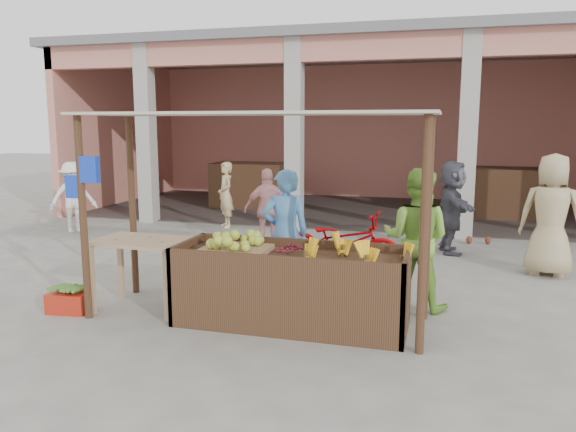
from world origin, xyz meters
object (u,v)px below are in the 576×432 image
(fruit_stall, at_px, (291,290))
(red_crate, at_px, (70,302))
(side_table, at_px, (141,251))
(motorcycle, at_px, (341,243))
(vendor_green, at_px, (416,235))
(vendor_blue, at_px, (285,229))

(fruit_stall, relative_size, red_crate, 5.47)
(fruit_stall, height_order, side_table, side_table)
(side_table, distance_m, motorcycle, 2.98)
(fruit_stall, xyz_separation_m, side_table, (-1.89, -0.00, 0.34))
(side_table, bearing_deg, fruit_stall, 3.10)
(red_crate, bearing_deg, motorcycle, 34.04)
(fruit_stall, relative_size, motorcycle, 1.32)
(vendor_green, height_order, motorcycle, vendor_green)
(vendor_blue, relative_size, motorcycle, 0.91)
(vendor_blue, distance_m, motorcycle, 1.34)
(vendor_blue, relative_size, vendor_green, 0.99)
(motorcycle, bearing_deg, fruit_stall, -178.72)
(side_table, xyz_separation_m, vendor_green, (3.20, 0.99, 0.18))
(side_table, relative_size, red_crate, 2.36)
(red_crate, xyz_separation_m, motorcycle, (2.87, 2.46, 0.39))
(fruit_stall, relative_size, vendor_green, 1.42)
(side_table, distance_m, red_crate, 1.07)
(fruit_stall, xyz_separation_m, red_crate, (-2.70, -0.32, -0.28))
(motorcycle, bearing_deg, vendor_green, -129.29)
(motorcycle, bearing_deg, vendor_blue, 162.02)
(motorcycle, bearing_deg, red_crate, 136.51)
(red_crate, relative_size, vendor_green, 0.26)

